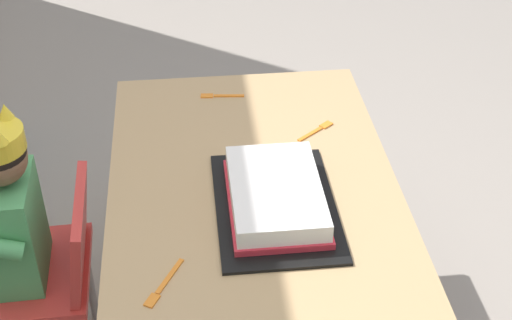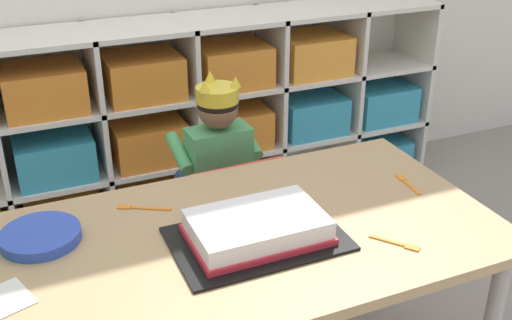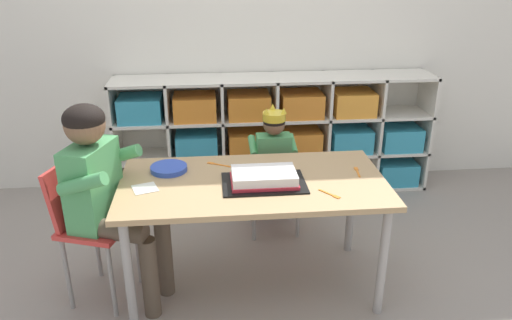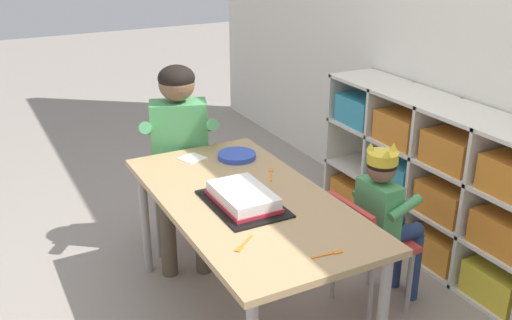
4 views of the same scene
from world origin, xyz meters
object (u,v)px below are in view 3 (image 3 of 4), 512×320
(child_with_crown, at_px, (272,153))
(fork_beside_plate_stack, at_px, (331,194))
(birthday_cake_on_tray, at_px, (264,178))
(paper_plate_stack, at_px, (169,168))
(fork_by_napkin, at_px, (218,164))
(classroom_chair_blue, at_px, (275,182))
(adult_helper_seated, at_px, (105,185))
(fork_scattered_mid_table, at_px, (357,171))
(classroom_chair_adult_side, at_px, (88,218))
(activity_table, at_px, (253,192))

(child_with_crown, distance_m, fork_beside_plate_stack, 0.84)
(birthday_cake_on_tray, bearing_deg, fork_beside_plate_stack, -26.50)
(child_with_crown, distance_m, paper_plate_stack, 0.78)
(paper_plate_stack, xyz_separation_m, fork_by_napkin, (0.26, 0.05, -0.01))
(classroom_chair_blue, bearing_deg, fork_beside_plate_stack, 101.39)
(fork_by_napkin, bearing_deg, classroom_chair_blue, 70.46)
(adult_helper_seated, height_order, fork_scattered_mid_table, adult_helper_seated)
(child_with_crown, height_order, classroom_chair_adult_side, child_with_crown)
(classroom_chair_adult_side, distance_m, fork_by_napkin, 0.72)
(classroom_chair_blue, relative_size, birthday_cake_on_tray, 1.43)
(activity_table, xyz_separation_m, paper_plate_stack, (-0.43, 0.16, 0.08))
(adult_helper_seated, xyz_separation_m, fork_scattered_mid_table, (1.27, 0.09, -0.02))
(classroom_chair_blue, xyz_separation_m, adult_helper_seated, (-0.90, -0.56, 0.29))
(fork_by_napkin, bearing_deg, child_with_crown, 78.72)
(activity_table, distance_m, classroom_chair_blue, 0.59)
(child_with_crown, bearing_deg, fork_by_napkin, 47.59)
(classroom_chair_blue, xyz_separation_m, classroom_chair_adult_side, (-1.02, -0.52, 0.09))
(child_with_crown, relative_size, classroom_chair_adult_side, 1.12)
(activity_table, xyz_separation_m, classroom_chair_adult_side, (-0.83, 0.01, -0.11))
(classroom_chair_adult_side, distance_m, fork_scattered_mid_table, 1.40)
(classroom_chair_blue, bearing_deg, fork_scattered_mid_table, 126.22)
(fork_scattered_mid_table, relative_size, fork_beside_plate_stack, 1.15)
(child_with_crown, bearing_deg, adult_helper_seated, 34.31)
(classroom_chair_blue, distance_m, classroom_chair_adult_side, 1.14)
(fork_beside_plate_stack, xyz_separation_m, fork_by_napkin, (-0.52, 0.41, 0.00))
(activity_table, height_order, child_with_crown, child_with_crown)
(child_with_crown, height_order, adult_helper_seated, adult_helper_seated)
(fork_scattered_mid_table, bearing_deg, classroom_chair_adult_side, -82.23)
(classroom_chair_blue, distance_m, fork_by_napkin, 0.54)
(classroom_chair_adult_side, bearing_deg, classroom_chair_blue, -44.00)
(fork_scattered_mid_table, distance_m, fork_beside_plate_stack, 0.32)
(fork_by_napkin, bearing_deg, birthday_cake_on_tray, -19.96)
(activity_table, xyz_separation_m, adult_helper_seated, (-0.72, -0.03, 0.09))
(paper_plate_stack, height_order, fork_by_napkin, paper_plate_stack)
(child_with_crown, xyz_separation_m, fork_by_napkin, (-0.35, -0.41, 0.11))
(paper_plate_stack, bearing_deg, fork_by_napkin, 11.97)
(birthday_cake_on_tray, xyz_separation_m, fork_beside_plate_stack, (0.30, -0.15, -0.03))
(activity_table, height_order, fork_by_napkin, fork_by_napkin)
(classroom_chair_blue, distance_m, adult_helper_seated, 1.10)
(classroom_chair_blue, relative_size, fork_scattered_mid_table, 4.77)
(paper_plate_stack, distance_m, fork_scattered_mid_table, 0.99)
(child_with_crown, xyz_separation_m, fork_scattered_mid_table, (0.37, -0.57, 0.11))
(child_with_crown, bearing_deg, fork_beside_plate_stack, 100.00)
(child_with_crown, height_order, fork_scattered_mid_table, child_with_crown)
(adult_helper_seated, bearing_deg, fork_beside_plate_stack, -79.55)
(classroom_chair_adult_side, height_order, paper_plate_stack, classroom_chair_adult_side)
(fork_beside_plate_stack, distance_m, fork_by_napkin, 0.66)
(classroom_chair_adult_side, height_order, fork_by_napkin, classroom_chair_adult_side)
(activity_table, height_order, classroom_chair_adult_side, classroom_chair_adult_side)
(classroom_chair_blue, height_order, fork_scattered_mid_table, fork_scattered_mid_table)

